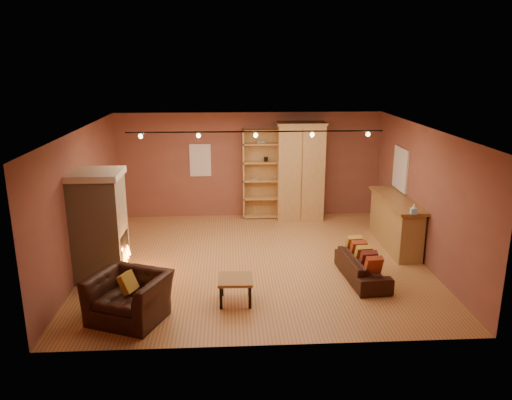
{
  "coord_description": "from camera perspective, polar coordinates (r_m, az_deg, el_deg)",
  "views": [
    {
      "loc": [
        -0.57,
        -9.81,
        4.12
      ],
      "look_at": [
        0.01,
        0.2,
        1.29
      ],
      "focal_mm": 35.0,
      "sensor_mm": 36.0,
      "label": 1
    }
  ],
  "objects": [
    {
      "name": "back_window",
      "position": [
        13.31,
        -6.39,
        4.53
      ],
      "size": [
        0.56,
        0.04,
        0.86
      ],
      "primitive_type": "cube",
      "color": "white",
      "rests_on": "back_wall"
    },
    {
      "name": "bar_counter",
      "position": [
        11.74,
        15.62,
        -2.44
      ],
      "size": [
        0.63,
        2.34,
        1.12
      ],
      "color": "#AA874E",
      "rests_on": "floor"
    },
    {
      "name": "right_wall",
      "position": [
        10.96,
        18.61,
        0.56
      ],
      "size": [
        0.02,
        6.5,
        2.8
      ],
      "primitive_type": "cube",
      "color": "brown",
      "rests_on": "floor"
    },
    {
      "name": "coffee_table",
      "position": [
        8.82,
        -2.36,
        -9.31
      ],
      "size": [
        0.61,
        0.61,
        0.45
      ],
      "rotation": [
        0.0,
        0.0,
        -0.03
      ],
      "color": "olive",
      "rests_on": "floor"
    },
    {
      "name": "loveseat",
      "position": [
        9.91,
        12.08,
        -7.02
      ],
      "size": [
        0.6,
        1.65,
        0.71
      ],
      "rotation": [
        0.0,
        0.0,
        1.65
      ],
      "color": "black",
      "rests_on": "floor"
    },
    {
      "name": "floor",
      "position": [
        10.66,
        0.03,
        -6.98
      ],
      "size": [
        7.0,
        7.0,
        0.0
      ],
      "primitive_type": "plane",
      "color": "#9D6738",
      "rests_on": "ground"
    },
    {
      "name": "fireplace",
      "position": [
        10.02,
        -17.42,
        -2.77
      ],
      "size": [
        1.01,
        0.98,
        2.12
      ],
      "color": "tan",
      "rests_on": "floor"
    },
    {
      "name": "track_rail",
      "position": [
        10.13,
        -0.03,
        7.65
      ],
      "size": [
        5.2,
        0.09,
        0.13
      ],
      "color": "black",
      "rests_on": "ceiling"
    },
    {
      "name": "ceiling",
      "position": [
        9.92,
        0.03,
        8.12
      ],
      "size": [
        7.0,
        7.0,
        0.0
      ],
      "primitive_type": "plane",
      "rotation": [
        3.14,
        0.0,
        0.0
      ],
      "color": "brown",
      "rests_on": "back_wall"
    },
    {
      "name": "left_wall",
      "position": [
        10.6,
        -19.22,
        -0.01
      ],
      "size": [
        0.02,
        6.5,
        2.8
      ],
      "primitive_type": "cube",
      "color": "brown",
      "rests_on": "floor"
    },
    {
      "name": "right_window",
      "position": [
        12.17,
        16.2,
        3.42
      ],
      "size": [
        0.05,
        0.9,
        1.0
      ],
      "primitive_type": "cube",
      "color": "white",
      "rests_on": "right_wall"
    },
    {
      "name": "tissue_box",
      "position": [
        10.51,
        17.59,
        -1.06
      ],
      "size": [
        0.13,
        0.13,
        0.22
      ],
      "rotation": [
        0.0,
        0.0,
        -0.12
      ],
      "color": "#92CEEB",
      "rests_on": "bar_counter"
    },
    {
      "name": "armchair",
      "position": [
        8.48,
        -14.37,
        -9.9
      ],
      "size": [
        1.38,
        1.16,
        1.03
      ],
      "rotation": [
        0.0,
        0.0,
        -0.4
      ],
      "color": "black",
      "rests_on": "floor"
    },
    {
      "name": "bookcase",
      "position": [
        13.29,
        0.55,
        3.12
      ],
      "size": [
        0.97,
        0.38,
        2.38
      ],
      "color": "tan",
      "rests_on": "floor"
    },
    {
      "name": "back_wall",
      "position": [
        13.36,
        -0.77,
        4.01
      ],
      "size": [
        7.0,
        0.02,
        2.8
      ],
      "primitive_type": "cube",
      "color": "brown",
      "rests_on": "floor"
    },
    {
      "name": "armoire",
      "position": [
        13.18,
        5.06,
        3.32
      ],
      "size": [
        1.26,
        0.72,
        2.58
      ],
      "color": "tan",
      "rests_on": "floor"
    }
  ]
}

